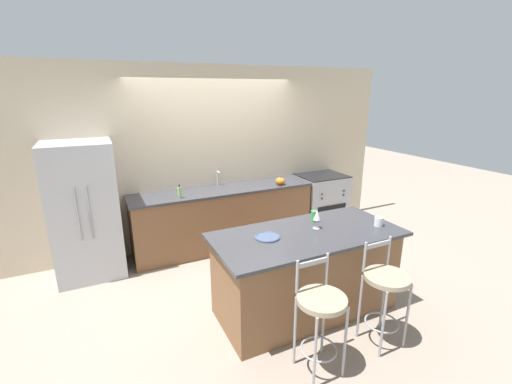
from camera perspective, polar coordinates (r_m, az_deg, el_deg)
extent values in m
plane|color=gray|center=(5.15, -3.77, -10.42)|extent=(18.00, 18.00, 0.00)
cube|color=beige|center=(5.34, -6.89, 5.85)|extent=(6.00, 0.07, 2.70)
cube|color=brown|center=(5.29, -5.41, -4.39)|extent=(2.71, 0.65, 0.89)
cube|color=#38383D|center=(5.14, -5.55, 0.45)|extent=(2.75, 0.69, 0.03)
cube|color=black|center=(5.14, -5.55, 0.57)|extent=(0.56, 0.36, 0.01)
cylinder|color=#ADAFB5|center=(5.31, -6.40, 2.36)|extent=(0.02, 0.02, 0.22)
cylinder|color=#ADAFB5|center=(5.23, -6.22, 3.28)|extent=(0.02, 0.12, 0.02)
cube|color=brown|center=(3.82, 8.30, -13.30)|extent=(1.88, 0.82, 0.88)
cube|color=#38383D|center=(3.62, 8.60, -6.99)|extent=(2.00, 0.94, 0.03)
cube|color=#BCBCC1|center=(4.83, -26.61, -2.84)|extent=(0.79, 0.70, 1.75)
cylinder|color=#939399|center=(4.47, -27.56, -3.31)|extent=(0.02, 0.02, 0.66)
cylinder|color=#939399|center=(4.46, -25.94, -3.11)|extent=(0.02, 0.02, 0.66)
cube|color=#ADAFB5|center=(6.08, 10.66, -1.60)|extent=(0.79, 0.65, 0.93)
cube|color=black|center=(5.87, 12.49, -3.54)|extent=(0.57, 0.01, 0.30)
cube|color=black|center=(5.95, 10.90, 2.72)|extent=(0.79, 0.65, 0.02)
cylinder|color=black|center=(5.62, 10.98, -0.36)|extent=(0.03, 0.02, 0.03)
cylinder|color=black|center=(5.88, 14.45, 0.19)|extent=(0.03, 0.02, 0.03)
cylinder|color=black|center=(5.64, 10.94, -1.08)|extent=(0.03, 0.02, 0.03)
cylinder|color=black|center=(5.91, 14.40, -0.50)|extent=(0.03, 0.02, 0.03)
cylinder|color=#99999E|center=(3.02, 9.81, -25.11)|extent=(0.02, 0.02, 0.68)
cylinder|color=#99999E|center=(3.17, 14.62, -23.14)|extent=(0.02, 0.02, 0.68)
cylinder|color=#99999E|center=(3.21, 6.51, -22.06)|extent=(0.02, 0.02, 0.68)
cylinder|color=#99999E|center=(3.35, 11.14, -20.42)|extent=(0.02, 0.02, 0.68)
torus|color=#99999E|center=(3.26, 10.40, -24.31)|extent=(0.32, 0.32, 0.02)
cylinder|color=gray|center=(2.97, 10.91, -17.24)|extent=(0.41, 0.41, 0.04)
cylinder|color=#99999E|center=(2.91, 6.86, -13.87)|extent=(0.02, 0.02, 0.30)
cylinder|color=#99999E|center=(3.06, 11.71, -12.45)|extent=(0.02, 0.02, 0.30)
cube|color=#99999E|center=(2.94, 9.44, -11.54)|extent=(0.30, 0.02, 0.04)
cylinder|color=#99999E|center=(3.44, 20.41, -20.10)|extent=(0.02, 0.02, 0.68)
cylinder|color=#99999E|center=(3.63, 23.89, -18.38)|extent=(0.02, 0.02, 0.68)
cylinder|color=#99999E|center=(3.61, 16.89, -17.84)|extent=(0.02, 0.02, 0.68)
cylinder|color=#99999E|center=(3.79, 20.38, -16.37)|extent=(0.02, 0.02, 0.68)
torus|color=#99999E|center=(3.69, 20.19, -19.71)|extent=(0.32, 0.32, 0.02)
cylinder|color=gray|center=(3.43, 21.01, -13.16)|extent=(0.41, 0.41, 0.04)
cylinder|color=#99999E|center=(3.34, 17.66, -10.29)|extent=(0.02, 0.02, 0.30)
cylinder|color=#99999E|center=(3.54, 21.25, -9.10)|extent=(0.02, 0.02, 0.30)
cube|color=#99999E|center=(3.40, 19.66, -8.25)|extent=(0.30, 0.02, 0.04)
cylinder|color=#425170|center=(3.46, 1.90, -7.54)|extent=(0.26, 0.26, 0.01)
torus|color=#425170|center=(3.46, 1.90, -7.44)|extent=(0.25, 0.25, 0.01)
cylinder|color=white|center=(3.74, 10.03, -5.95)|extent=(0.07, 0.07, 0.00)
cylinder|color=white|center=(3.72, 10.07, -5.26)|extent=(0.01, 0.01, 0.09)
cone|color=white|center=(3.68, 10.15, -3.79)|extent=(0.08, 0.08, 0.11)
cylinder|color=white|center=(3.96, 19.76, -4.65)|extent=(0.09, 0.09, 0.10)
torus|color=white|center=(3.99, 20.23, -4.51)|extent=(0.07, 0.01, 0.07)
cylinder|color=#3D934C|center=(3.91, 9.68, -3.98)|extent=(0.08, 0.08, 0.12)
ellipsoid|color=orange|center=(5.30, 4.08, 1.82)|extent=(0.15, 0.15, 0.12)
cylinder|color=brown|center=(5.28, 4.10, 2.56)|extent=(0.02, 0.02, 0.02)
cylinder|color=#89B260|center=(4.75, -12.62, -0.11)|extent=(0.05, 0.05, 0.15)
cylinder|color=black|center=(4.72, -12.70, 0.99)|extent=(0.02, 0.02, 0.04)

